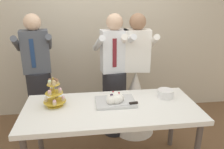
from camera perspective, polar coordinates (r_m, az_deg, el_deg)
name	(u,v)px	position (r m, az deg, el deg)	size (l,w,h in m)	color
rear_wall	(99,24)	(3.54, -3.29, 12.79)	(5.20, 0.10, 2.90)	beige
dessert_table	(111,113)	(2.36, -0.15, -9.84)	(1.80, 0.80, 0.78)	white
cupcake_stand	(54,94)	(2.38, -14.54, -4.84)	(0.23, 0.23, 0.31)	gold
main_cake_tray	(115,99)	(2.38, 0.82, -6.38)	(0.43, 0.31, 0.13)	silver
plate_stack	(165,93)	(2.59, 13.47, -4.70)	(0.18, 0.19, 0.09)	white
person_groom	(114,83)	(3.00, 0.59, -2.28)	(0.51, 0.54, 1.66)	#232328
person_bride	(135,93)	(3.11, 5.92, -4.84)	(0.56, 0.56, 1.66)	white
person_guest	(39,84)	(3.14, -18.09, -2.30)	(0.53, 0.55, 1.66)	#232328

